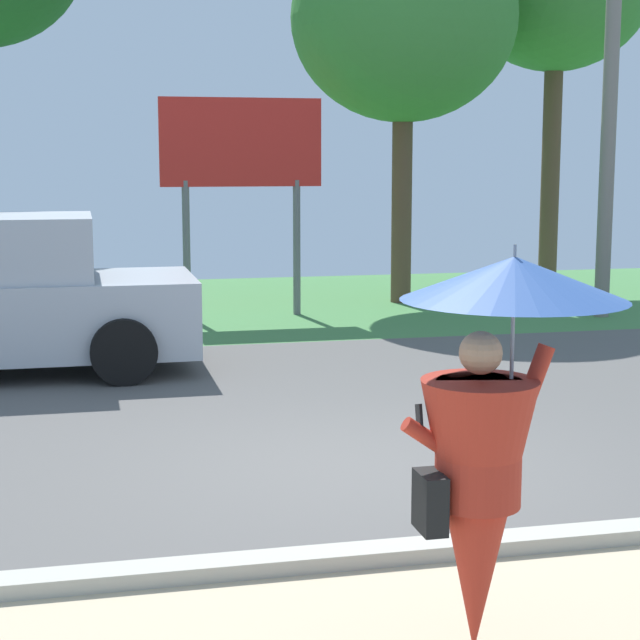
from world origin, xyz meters
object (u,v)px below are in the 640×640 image
at_px(monk_pedestrian, 488,435).
at_px(utility_pole, 611,76).
at_px(tree_left_far, 404,19).
at_px(roadside_billboard, 241,158).

xyz_separation_m(monk_pedestrian, utility_pole, (6.25, 10.60, 2.67)).
height_order(utility_pole, tree_left_far, utility_pole).
bearing_deg(tree_left_far, monk_pedestrian, -105.42).
height_order(monk_pedestrian, roadside_billboard, roadside_billboard).
relative_size(monk_pedestrian, tree_left_far, 0.32).
height_order(utility_pole, roadside_billboard, utility_pole).
bearing_deg(roadside_billboard, monk_pedestrian, -92.73).
distance_m(monk_pedestrian, roadside_billboard, 12.03).
relative_size(roadside_billboard, tree_left_far, 0.52).
relative_size(monk_pedestrian, roadside_billboard, 0.61).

